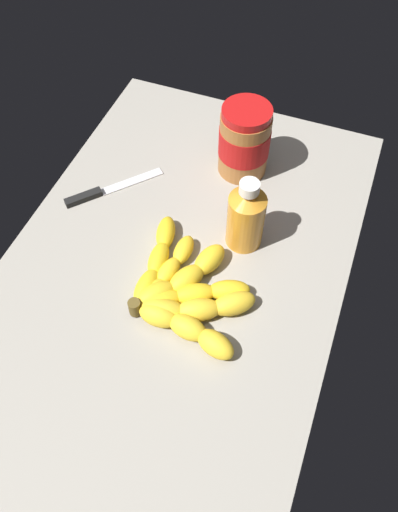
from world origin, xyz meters
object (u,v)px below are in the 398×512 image
(banana_bunch, at_px, (183,292))
(honey_bottle, at_px, (246,216))
(butter_knife, at_px, (106,190))
(peanut_butter_jar, at_px, (244,141))

(banana_bunch, xyz_separation_m, honey_bottle, (0.15, -0.06, 0.05))
(butter_knife, bearing_deg, peanut_butter_jar, -55.86)
(banana_bunch, relative_size, honey_bottle, 1.63)
(honey_bottle, bearing_deg, butter_knife, 86.76)
(banana_bunch, relative_size, butter_knife, 1.50)
(banana_bunch, relative_size, peanut_butter_jar, 1.64)
(honey_bottle, height_order, butter_knife, honey_bottle)
(peanut_butter_jar, height_order, butter_knife, peanut_butter_jar)
(banana_bunch, bearing_deg, peanut_butter_jar, 0.28)
(banana_bunch, bearing_deg, honey_bottle, -20.65)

